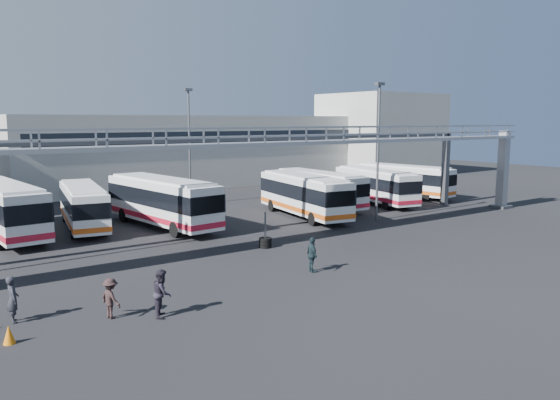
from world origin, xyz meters
TOP-DOWN VIEW (x-y plane):
  - ground at (0.00, 0.00)m, footprint 140.00×140.00m
  - gantry at (0.00, 5.87)m, footprint 51.40×5.15m
  - warehouse at (12.00, 38.00)m, footprint 42.00×14.00m
  - building_right at (38.00, 32.00)m, footprint 14.00×12.00m
  - light_pole_mid at (12.00, 7.00)m, footprint 0.70×0.35m
  - light_pole_back at (4.00, 22.00)m, footprint 0.70×0.35m
  - bus_2 at (-11.78, 16.67)m, footprint 3.52×11.68m
  - bus_3 at (-6.85, 16.59)m, footprint 3.98×10.26m
  - bus_4 at (-2.15, 13.94)m, footprint 3.91×11.67m
  - bus_6 at (8.49, 11.40)m, footprint 4.29×11.12m
  - bus_7 at (12.37, 14.27)m, footprint 2.66×10.31m
  - bus_8 at (18.01, 13.12)m, footprint 4.37×10.56m
  - bus_9 at (23.47, 14.72)m, footprint 3.70×10.47m
  - pedestrian_a at (-14.14, -0.07)m, footprint 0.44×0.66m
  - pedestrian_b at (-9.35, -2.68)m, footprint 1.05×1.12m
  - pedestrian_c at (-11.04, -1.76)m, footprint 0.84×1.13m
  - pedestrian_d at (-0.82, -1.23)m, footprint 0.70×1.11m
  - cone_left at (-14.65, -2.15)m, footprint 0.50×0.50m
  - tire_stack at (0.24, 4.50)m, footprint 0.74×0.74m

SIDE VIEW (x-z plane):
  - ground at x=0.00m, z-range 0.00..0.00m
  - cone_left at x=-14.65m, z-range 0.00..0.64m
  - tire_stack at x=0.24m, z-range -0.70..1.42m
  - pedestrian_c at x=-11.04m, z-range 0.00..1.56m
  - pedestrian_d at x=-0.82m, z-range 0.00..1.76m
  - pedestrian_a at x=-14.14m, z-range 0.00..1.77m
  - pedestrian_b at x=-9.35m, z-range 0.00..1.85m
  - bus_3 at x=-6.85m, z-range 0.16..3.20m
  - bus_9 at x=23.47m, z-range 0.17..3.28m
  - bus_7 at x=12.37m, z-range 0.17..3.28m
  - bus_8 at x=18.01m, z-range 0.17..3.29m
  - bus_6 at x=8.49m, z-range 0.18..3.47m
  - bus_4 at x=-2.15m, z-range 0.19..3.66m
  - bus_2 at x=-11.78m, z-range 0.19..3.68m
  - warehouse at x=12.00m, z-range 0.00..8.00m
  - building_right at x=38.00m, z-range 0.00..11.00m
  - gantry at x=0.00m, z-range 1.96..9.06m
  - light_pole_mid at x=12.00m, z-range 0.62..10.83m
  - light_pole_back at x=4.00m, z-range 0.62..10.83m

